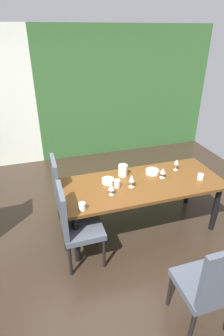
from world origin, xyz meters
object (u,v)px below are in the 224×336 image
(wine_glass_front, at_px, (132,179))
(pitcher_rear, at_px, (123,170))
(dining_table, at_px, (142,188))
(cup_south, at_px, (201,177))
(chair_left_far, at_px, (66,192))
(wine_glass_near_window, at_px, (176,162))
(chair_head_near, at_px, (211,284))
(cup_center, at_px, (82,206))
(chair_left_near, at_px, (75,223))
(serving_bowl_north, at_px, (108,181))
(serving_bowl_left, at_px, (152,172))
(cup_corner, at_px, (117,184))
(wine_glass_east, at_px, (163,171))
(wine_glass_near_shelf, at_px, (111,187))

(wine_glass_front, bearing_deg, pitcher_rear, 90.84)
(dining_table, relative_size, cup_south, 26.39)
(chair_left_far, distance_m, wine_glass_near_window, 1.53)
(wine_glass_front, bearing_deg, wine_glass_near_window, 17.29)
(chair_head_near, distance_m, cup_center, 1.41)
(chair_left_near, bearing_deg, wine_glass_front, 109.24)
(wine_glass_front, xyz_separation_m, serving_bowl_north, (-0.24, 0.18, -0.09))
(chair_head_near, relative_size, serving_bowl_left, 5.90)
(cup_corner, bearing_deg, serving_bowl_north, 120.76)
(chair_left_far, relative_size, cup_center, 12.36)
(serving_bowl_north, distance_m, cup_corner, 0.15)
(chair_left_near, xyz_separation_m, wine_glass_front, (0.76, 0.26, 0.29))
(chair_left_far, xyz_separation_m, wine_glass_east, (1.23, -0.29, 0.26))
(serving_bowl_north, height_order, cup_south, cup_south)
(wine_glass_front, distance_m, cup_center, 0.72)
(cup_south, bearing_deg, cup_corner, 172.53)
(cup_center, relative_size, cup_south, 1.08)
(wine_glass_near_shelf, bearing_deg, chair_head_near, -69.97)
(chair_left_far, xyz_separation_m, cup_center, (0.10, -0.65, 0.20))
(wine_glass_front, distance_m, wine_glass_near_window, 0.77)
(chair_head_near, height_order, serving_bowl_north, chair_head_near)
(wine_glass_near_shelf, xyz_separation_m, cup_center, (-0.38, -0.18, -0.07))
(serving_bowl_left, bearing_deg, dining_table, -140.53)
(chair_left_far, bearing_deg, chair_head_near, 28.26)
(pitcher_rear, bearing_deg, wine_glass_east, -23.83)
(wine_glass_near_shelf, bearing_deg, wine_glass_near_window, 17.41)
(chair_head_near, bearing_deg, wine_glass_east, 79.11)
(chair_left_far, bearing_deg, wine_glass_near_window, 84.22)
(dining_table, xyz_separation_m, wine_glass_near_window, (0.57, 0.17, 0.20))
(cup_corner, distance_m, cup_south, 1.09)
(chair_left_near, xyz_separation_m, cup_corner, (0.59, 0.32, 0.22))
(wine_glass_front, relative_size, serving_bowl_north, 1.07)
(wine_glass_near_window, height_order, cup_corner, wine_glass_near_window)
(cup_corner, bearing_deg, cup_south, -7.47)
(dining_table, relative_size, serving_bowl_left, 11.61)
(wine_glass_near_shelf, relative_size, serving_bowl_left, 0.91)
(cup_center, bearing_deg, wine_glass_near_window, 19.60)
(wine_glass_near_window, height_order, pitcher_rear, wine_glass_near_window)
(wine_glass_near_window, height_order, wine_glass_east, wine_glass_near_window)
(chair_head_near, relative_size, pitcher_rear, 6.71)
(wine_glass_near_window, bearing_deg, cup_corner, -168.90)
(chair_left_far, xyz_separation_m, wine_glass_front, (0.76, -0.38, 0.28))
(dining_table, distance_m, chair_left_near, 0.99)
(wine_glass_near_shelf, xyz_separation_m, serving_bowl_north, (0.04, 0.27, -0.09))
(dining_table, xyz_separation_m, serving_bowl_north, (-0.42, 0.13, 0.10))
(dining_table, height_order, chair_head_near, chair_head_near)
(wine_glass_near_shelf, bearing_deg, wine_glass_east, 13.78)
(wine_glass_east, bearing_deg, dining_table, -173.28)
(cup_corner, relative_size, pitcher_rear, 0.62)
(cup_south, bearing_deg, chair_head_near, -119.63)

